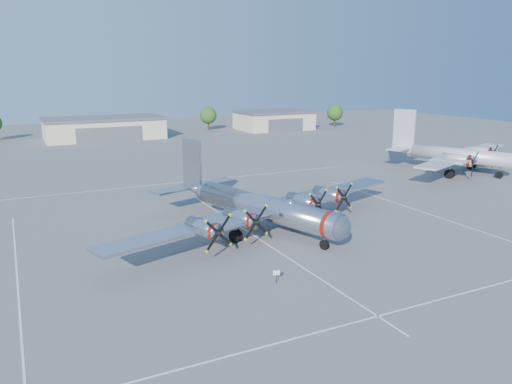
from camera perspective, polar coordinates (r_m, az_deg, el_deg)
name	(u,v)px	position (r m, az deg, el deg)	size (l,w,h in m)	color
ground	(243,228)	(53.49, -1.52, -4.19)	(260.00, 260.00, 0.00)	#57575A
parking_lines	(250,233)	(51.98, -0.71, -4.71)	(60.00, 50.08, 0.01)	silver
hangar_center	(104,128)	(130.69, -16.95, 7.02)	(28.60, 14.60, 5.40)	beige
hangar_east	(274,120)	(146.40, 2.06, 8.24)	(20.60, 14.60, 5.40)	beige
tree_east	(208,115)	(144.24, -5.48, 8.70)	(4.80, 4.80, 6.64)	#382619
tree_far_east	(335,113)	(155.14, 9.01, 8.94)	(4.80, 4.80, 6.64)	#382619
main_bomber_b29	(257,228)	(53.49, 0.14, -4.18)	(38.69, 26.46, 8.56)	silver
twin_engine_east	(453,173)	(89.21, 21.55, 2.08)	(31.50, 22.65, 9.99)	silver
info_placard	(276,274)	(39.98, 2.34, -9.37)	(0.54, 0.18, 1.05)	black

